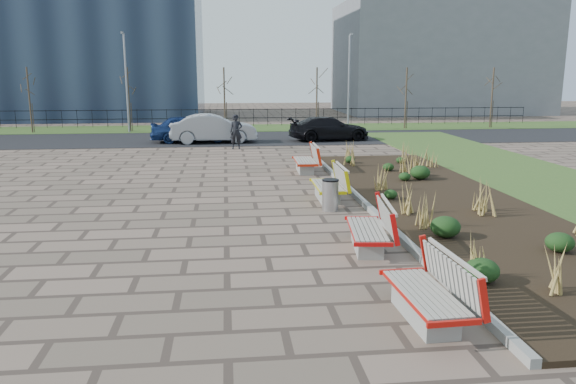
{
  "coord_description": "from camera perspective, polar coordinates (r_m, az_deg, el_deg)",
  "views": [
    {
      "loc": [
        0.04,
        -10.16,
        3.74
      ],
      "look_at": [
        1.5,
        3.0,
        0.9
      ],
      "focal_mm": 35.0,
      "sensor_mm": 36.0,
      "label": 1
    }
  ],
  "objects": [
    {
      "name": "car_blue",
      "position": [
        31.01,
        -9.88,
        6.38
      ],
      "size": [
        4.42,
        2.1,
        1.46
      ],
      "primitive_type": "imported",
      "rotation": [
        0.0,
        0.0,
        1.66
      ],
      "color": "navy",
      "rests_on": "road"
    },
    {
      "name": "tree_f",
      "position": [
        40.86,
        20.01,
        8.99
      ],
      "size": [
        1.4,
        1.4,
        4.0
      ],
      "primitive_type": null,
      "color": "#4C3D2D",
      "rests_on": "grass_verge_far"
    },
    {
      "name": "litter_bin",
      "position": [
        15.41,
        4.31,
        -0.34
      ],
      "size": [
        0.45,
        0.45,
        0.85
      ],
      "primitive_type": "cylinder",
      "color": "#B2B2B7",
      "rests_on": "ground"
    },
    {
      "name": "tree_a",
      "position": [
        38.62,
        -24.78,
        8.48
      ],
      "size": [
        1.4,
        1.4,
        4.0
      ],
      "primitive_type": null,
      "color": "#4C3D2D",
      "rests_on": "grass_verge_far"
    },
    {
      "name": "bench_d",
      "position": [
        21.35,
        1.71,
        3.37
      ],
      "size": [
        0.95,
        2.12,
        1.0
      ],
      "primitive_type": null,
      "rotation": [
        0.0,
        0.0,
        -0.02
      ],
      "color": "red",
      "rests_on": "ground"
    },
    {
      "name": "road",
      "position": [
        32.38,
        -6.39,
        5.41
      ],
      "size": [
        80.0,
        7.0,
        0.02
      ],
      "primitive_type": "cube",
      "color": "black",
      "rests_on": "ground"
    },
    {
      "name": "lamp_west",
      "position": [
        36.67,
        -16.09,
        10.54
      ],
      "size": [
        0.24,
        0.6,
        6.0
      ],
      "primitive_type": null,
      "color": "gray",
      "rests_on": "grass_verge_far"
    },
    {
      "name": "tree_e",
      "position": [
        38.6,
        11.88,
        9.32
      ],
      "size": [
        1.4,
        1.4,
        4.0
      ],
      "primitive_type": null,
      "color": "#4C3D2D",
      "rests_on": "grass_verge_far"
    },
    {
      "name": "tree_c",
      "position": [
        36.7,
        -6.47,
        9.37
      ],
      "size": [
        1.4,
        1.4,
        4.0
      ],
      "primitive_type": null,
      "color": "#4C3D2D",
      "rests_on": "grass_verge_far"
    },
    {
      "name": "tree_b",
      "position": [
        37.19,
        -15.87,
        9.02
      ],
      "size": [
        1.4,
        1.4,
        4.0
      ],
      "primitive_type": null,
      "color": "#4C3D2D",
      "rests_on": "grass_verge_far"
    },
    {
      "name": "planting_bed",
      "position": [
        16.79,
        15.55,
        -1.04
      ],
      "size": [
        4.5,
        18.0,
        0.1
      ],
      "primitive_type": "cube",
      "color": "black",
      "rests_on": "ground"
    },
    {
      "name": "bench_c",
      "position": [
        16.69,
        4.01,
        0.88
      ],
      "size": [
        0.93,
        2.11,
        1.0
      ],
      "primitive_type": null,
      "rotation": [
        0.0,
        0.0,
        -0.02
      ],
      "color": "#D5C90B",
      "rests_on": "ground"
    },
    {
      "name": "building_grey",
      "position": [
        55.86,
        15.0,
        12.99
      ],
      "size": [
        18.0,
        12.0,
        10.0
      ],
      "primitive_type": "cube",
      "color": "slate",
      "rests_on": "ground"
    },
    {
      "name": "lamp_east",
      "position": [
        37.03,
        6.19,
        10.94
      ],
      "size": [
        0.24,
        0.6,
        6.0
      ],
      "primitive_type": null,
      "color": "gray",
      "rests_on": "grass_verge_far"
    },
    {
      "name": "grass_verge_far",
      "position": [
        38.34,
        -6.4,
        6.45
      ],
      "size": [
        80.0,
        5.0,
        0.04
      ],
      "primitive_type": "cube",
      "color": "#33511E",
      "rests_on": "ground"
    },
    {
      "name": "railing_fence",
      "position": [
        39.78,
        -6.43,
        7.55
      ],
      "size": [
        44.0,
        0.1,
        1.2
      ],
      "primitive_type": null,
      "color": "black",
      "rests_on": "grass_verge_far"
    },
    {
      "name": "ground",
      "position": [
        10.83,
        -6.21,
        -8.17
      ],
      "size": [
        120.0,
        120.0,
        0.0
      ],
      "primitive_type": "plane",
      "color": "#745D4F",
      "rests_on": "ground"
    },
    {
      "name": "car_silver",
      "position": [
        30.49,
        -7.62,
        6.42
      ],
      "size": [
        4.7,
        1.91,
        1.52
      ],
      "primitive_type": "imported",
      "rotation": [
        0.0,
        0.0,
        1.64
      ],
      "color": "#919398",
      "rests_on": "road"
    },
    {
      "name": "bench_b",
      "position": [
        12.13,
        8.04,
        -3.5
      ],
      "size": [
        1.15,
        2.2,
        1.0
      ],
      "primitive_type": null,
      "rotation": [
        0.0,
        0.0,
        -0.12
      ],
      "color": "red",
      "rests_on": "ground"
    },
    {
      "name": "tree_d",
      "position": [
        37.18,
        2.94,
        9.46
      ],
      "size": [
        1.4,
        1.4,
        4.0
      ],
      "primitive_type": null,
      "color": "#4C3D2D",
      "rests_on": "grass_verge_far"
    },
    {
      "name": "pedestrian",
      "position": [
        27.95,
        -5.3,
        6.11
      ],
      "size": [
        0.63,
        0.43,
        1.7
      ],
      "primitive_type": "imported",
      "rotation": [
        0.0,
        0.0,
        -0.03
      ],
      "color": "black",
      "rests_on": "ground"
    },
    {
      "name": "planting_curb",
      "position": [
        16.07,
        7.81,
        -1.19
      ],
      "size": [
        0.16,
        18.0,
        0.15
      ],
      "primitive_type": "cube",
      "color": "gray",
      "rests_on": "ground"
    },
    {
      "name": "car_black",
      "position": [
        31.37,
        4.19,
        6.45
      ],
      "size": [
        4.66,
        2.37,
        1.3
      ],
      "primitive_type": "imported",
      "rotation": [
        0.0,
        0.0,
        1.7
      ],
      "color": "black",
      "rests_on": "road"
    },
    {
      "name": "bench_a",
      "position": [
        8.91,
        13.75,
        -9.58
      ],
      "size": [
        0.99,
        2.14,
        1.0
      ],
      "primitive_type": null,
      "rotation": [
        0.0,
        0.0,
        0.04
      ],
      "color": "red",
      "rests_on": "ground"
    }
  ]
}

